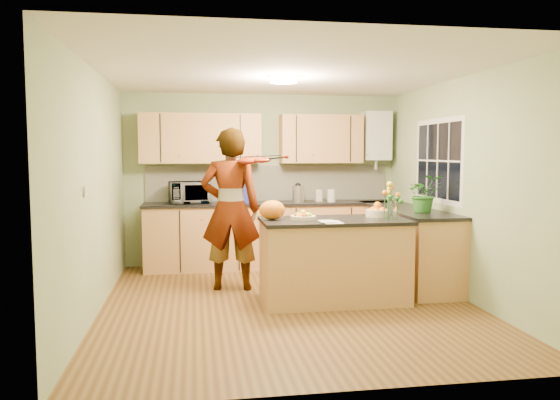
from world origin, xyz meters
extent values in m
plane|color=#553718|center=(0.00, 0.00, 0.00)|extent=(4.50, 4.50, 0.00)
cube|color=silver|center=(0.00, 0.00, 2.50)|extent=(4.00, 4.50, 0.02)
cube|color=gray|center=(0.00, 2.25, 1.25)|extent=(4.00, 0.02, 2.50)
cube|color=gray|center=(0.00, -2.25, 1.25)|extent=(4.00, 0.02, 2.50)
cube|color=gray|center=(-2.00, 0.00, 1.25)|extent=(0.02, 4.50, 2.50)
cube|color=gray|center=(2.00, 0.00, 1.25)|extent=(0.02, 4.50, 2.50)
cube|color=#C2814D|center=(0.10, 1.95, 0.45)|extent=(3.60, 0.60, 0.90)
cube|color=black|center=(0.10, 1.94, 0.92)|extent=(3.64, 0.62, 0.04)
cube|color=#C2814D|center=(1.70, 0.85, 0.45)|extent=(0.60, 2.20, 0.90)
cube|color=black|center=(1.69, 0.85, 0.92)|extent=(0.62, 2.24, 0.04)
cube|color=silver|center=(0.10, 2.23, 1.20)|extent=(3.60, 0.02, 0.52)
cube|color=#C2814D|center=(-0.90, 2.08, 1.85)|extent=(1.70, 0.34, 0.70)
cube|color=#C2814D|center=(0.85, 2.08, 1.85)|extent=(1.20, 0.34, 0.70)
cube|color=silver|center=(1.70, 2.09, 1.90)|extent=(0.40, 0.30, 0.72)
cylinder|color=silver|center=(1.70, 2.09, 1.50)|extent=(0.06, 0.06, 0.20)
cube|color=silver|center=(1.99, 0.60, 1.55)|extent=(0.01, 1.30, 1.05)
cube|color=black|center=(1.99, 0.60, 1.55)|extent=(0.01, 1.18, 0.92)
cube|color=silver|center=(-1.99, -0.60, 1.30)|extent=(0.02, 0.09, 0.09)
cylinder|color=#FFEABF|center=(0.00, 0.30, 2.46)|extent=(0.30, 0.30, 0.06)
cylinder|color=silver|center=(0.00, 0.30, 2.49)|extent=(0.10, 0.10, 0.02)
cube|color=#C2814D|center=(0.52, 0.02, 0.44)|extent=(1.57, 0.78, 0.88)
cube|color=black|center=(0.52, 0.02, 0.90)|extent=(1.61, 0.82, 0.04)
cylinder|color=beige|center=(0.17, 0.02, 0.94)|extent=(0.28, 0.28, 0.04)
cylinder|color=beige|center=(1.07, 0.17, 0.96)|extent=(0.27, 0.27, 0.08)
cylinder|color=silver|center=(1.12, -0.16, 1.02)|extent=(0.10, 0.10, 0.20)
ellipsoid|color=orange|center=(-0.16, 0.07, 1.03)|extent=(0.33, 0.29, 0.21)
cube|color=silver|center=(0.42, -0.28, 0.93)|extent=(0.19, 0.26, 0.01)
imported|color=#DC9C86|center=(-0.57, 0.74, 0.97)|extent=(0.76, 0.55, 1.95)
imported|color=silver|center=(-1.06, 1.96, 1.09)|extent=(0.61, 0.47, 0.31)
cube|color=#202895|center=(-0.32, 1.95, 1.06)|extent=(0.30, 0.22, 0.24)
cylinder|color=silver|center=(0.48, 1.92, 1.06)|extent=(0.17, 0.17, 0.24)
sphere|color=black|center=(0.48, 1.92, 1.22)|extent=(0.09, 0.09, 0.09)
cylinder|color=beige|center=(0.81, 1.99, 1.03)|extent=(0.13, 0.13, 0.17)
cylinder|color=silver|center=(0.97, 1.89, 1.03)|extent=(0.15, 0.15, 0.18)
imported|color=#296822|center=(1.70, 0.33, 1.17)|extent=(0.43, 0.38, 0.45)
camera|label=1|loc=(-1.00, -5.79, 1.65)|focal=35.00mm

